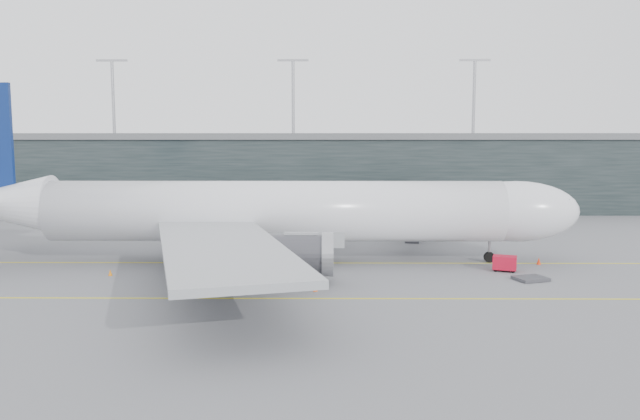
{
  "coord_description": "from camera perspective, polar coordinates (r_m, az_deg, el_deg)",
  "views": [
    {
      "loc": [
        11.18,
        -74.34,
        14.21
      ],
      "look_at": [
        10.63,
        -4.0,
        6.13
      ],
      "focal_mm": 35.0,
      "sensor_mm": 36.0,
      "label": 1
    }
  ],
  "objects": [
    {
      "name": "ground",
      "position": [
        76.51,
        -7.98,
        -4.22
      ],
      "size": [
        320.0,
        320.0,
        0.0
      ],
      "primitive_type": "plane",
      "color": "slate",
      "rests_on": "ground"
    },
    {
      "name": "taxiline_a",
      "position": [
        72.63,
        -8.44,
        -4.79
      ],
      "size": [
        160.0,
        0.25,
        0.02
      ],
      "primitive_type": "cube",
      "color": "yellow",
      "rests_on": "ground"
    },
    {
      "name": "taxiline_b",
      "position": [
        57.27,
        -10.93,
        -7.92
      ],
      "size": [
        160.0,
        0.25,
        0.02
      ],
      "primitive_type": "cube",
      "color": "yellow",
      "rests_on": "ground"
    },
    {
      "name": "taxiline_lead_main",
      "position": [
        95.6,
        -3.26,
        -2.0
      ],
      "size": [
        0.25,
        60.0,
        0.02
      ],
      "primitive_type": "cube",
      "color": "yellow",
      "rests_on": "ground"
    },
    {
      "name": "terminal",
      "position": [
        132.98,
        -4.38,
        3.69
      ],
      "size": [
        240.0,
        36.0,
        29.0
      ],
      "color": "black",
      "rests_on": "ground"
    },
    {
      "name": "main_aircraft",
      "position": [
        71.71,
        -4.49,
        -0.24
      ],
      "size": [
        72.78,
        68.68,
        20.48
      ],
      "rotation": [
        0.0,
        0.0,
        -0.0
      ],
      "color": "silver",
      "rests_on": "ground"
    },
    {
      "name": "jet_bridge",
      "position": [
        99.34,
        8.25,
        0.98
      ],
      "size": [
        11.18,
        42.87,
        6.26
      ],
      "rotation": [
        0.0,
        0.0,
        -0.2
      ],
      "color": "#28272C",
      "rests_on": "ground"
    },
    {
      "name": "gse_cart",
      "position": [
        70.07,
        16.53,
        -4.65
      ],
      "size": [
        2.82,
        2.25,
        1.67
      ],
      "rotation": [
        0.0,
        0.0,
        -0.32
      ],
      "color": "#B80D25",
      "rests_on": "ground"
    },
    {
      "name": "baggage_dolly",
      "position": [
        66.63,
        18.7,
        -5.95
      ],
      "size": [
        3.69,
        3.31,
        0.3
      ],
      "primitive_type": "cube",
      "rotation": [
        0.0,
        0.0,
        0.34
      ],
      "color": "#39393F",
      "rests_on": "ground"
    },
    {
      "name": "uld_a",
      "position": [
        86.91,
        -9.74,
        -2.39
      ],
      "size": [
        1.91,
        1.6,
        1.6
      ],
      "rotation": [
        0.0,
        0.0,
        0.11
      ],
      "color": "#3E3E44",
      "rests_on": "ground"
    },
    {
      "name": "uld_b",
      "position": [
        88.5,
        -7.45,
        -2.12
      ],
      "size": [
        2.49,
        2.29,
        1.82
      ],
      "rotation": [
        0.0,
        0.0,
        -0.43
      ],
      "color": "#3E3E44",
      "rests_on": "ground"
    },
    {
      "name": "uld_c",
      "position": [
        87.08,
        -7.8,
        -2.26
      ],
      "size": [
        2.05,
        1.65,
        1.84
      ],
      "rotation": [
        0.0,
        0.0,
        0.01
      ],
      "color": "#3E3E44",
      "rests_on": "ground"
    },
    {
      "name": "cone_nose",
      "position": [
        75.06,
        19.37,
        -4.42
      ],
      "size": [
        0.5,
        0.5,
        0.8
      ],
      "primitive_type": "cone",
      "color": "red",
      "rests_on": "ground"
    },
    {
      "name": "cone_wing_stbd",
      "position": [
        58.71,
        -0.43,
        -7.1
      ],
      "size": [
        0.45,
        0.45,
        0.71
      ],
      "primitive_type": "cone",
      "color": "#FB540D",
      "rests_on": "ground"
    },
    {
      "name": "cone_wing_port",
      "position": [
        85.34,
        -1.44,
        -2.79
      ],
      "size": [
        0.46,
        0.46,
        0.73
      ],
      "primitive_type": "cone",
      "color": "#FF3A0E",
      "rests_on": "ground"
    },
    {
      "name": "cone_tail",
      "position": [
        68.76,
        -18.63,
        -5.44
      ],
      "size": [
        0.42,
        0.42,
        0.67
      ],
      "primitive_type": "cone",
      "color": "orange",
      "rests_on": "ground"
    }
  ]
}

